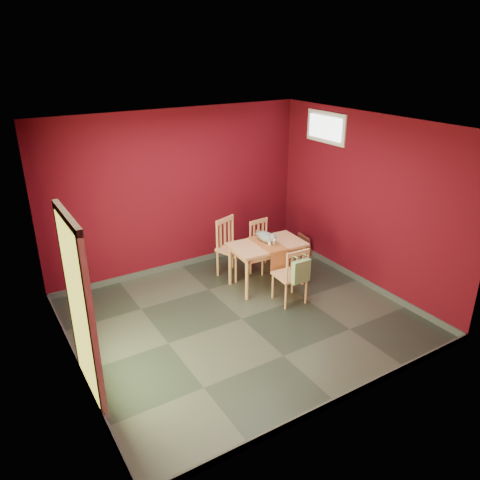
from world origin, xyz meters
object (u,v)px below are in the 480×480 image
dining_table (267,249)px  chair_far_left (232,247)px  chair_near (292,275)px  tote_bag (301,271)px  chair_far_right (263,245)px  cat (266,235)px  picture_frame (305,244)px

dining_table → chair_far_left: 0.68m
dining_table → chair_near: (-0.01, -0.65, -0.17)m
chair_near → tote_bag: size_ratio=2.21×
chair_far_right → chair_near: size_ratio=0.96×
tote_bag → dining_table: bearing=88.8°
chair_near → chair_far_right: bearing=76.1°
dining_table → chair_far_left: size_ratio=1.21×
chair_far_left → cat: bearing=-58.9°
tote_bag → picture_frame: (1.32, 1.51, -0.43)m
dining_table → cat: cat is taller
chair_near → cat: cat is taller
dining_table → chair_far_right: bearing=61.8°
chair_far_right → tote_bag: chair_far_right is taller
chair_near → dining_table: bearing=89.2°
cat → chair_near: bearing=-71.9°
dining_table → picture_frame: dining_table is taller
dining_table → chair_near: bearing=-90.8°
dining_table → chair_near: chair_near is taller
chair_far_left → chair_near: 1.29m
chair_far_right → picture_frame: (1.02, 0.11, -0.26)m
cat → tote_bag: bearing=-71.7°
chair_near → tote_bag: (-0.01, -0.22, 0.15)m
chair_far_left → chair_far_right: chair_far_left is taller
dining_table → chair_far_right: size_ratio=1.38×
cat → dining_table: bearing=-86.8°
chair_far_left → picture_frame: size_ratio=2.69×
chair_far_left → tote_bag: chair_far_left is taller
chair_far_left → cat: (0.31, -0.52, 0.33)m
dining_table → picture_frame: (1.30, 0.63, -0.45)m
chair_near → cat: (0.04, 0.74, 0.37)m
chair_far_left → chair_near: chair_far_left is taller
tote_bag → picture_frame: tote_bag is taller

